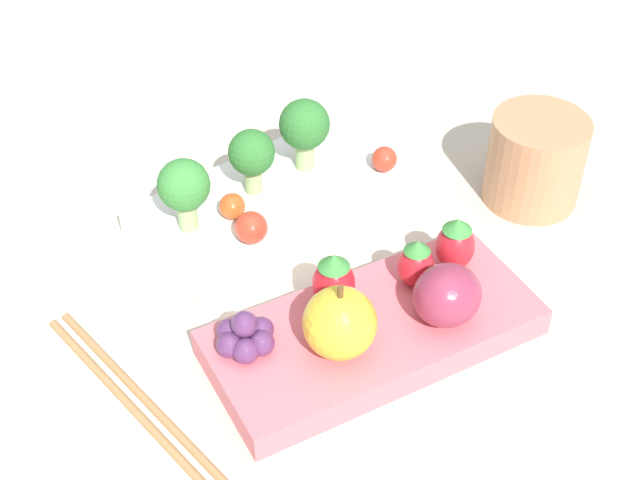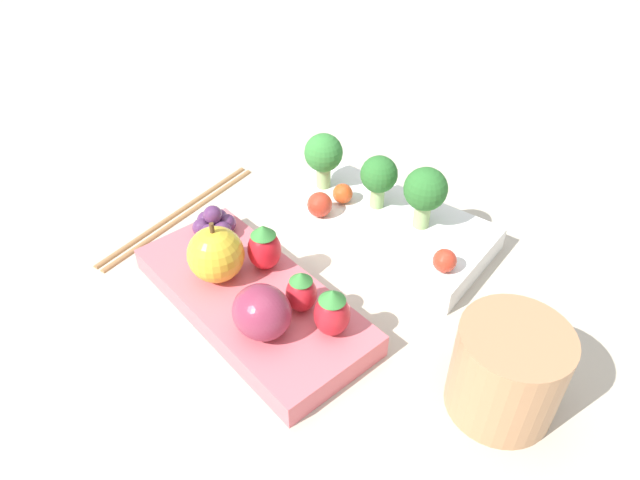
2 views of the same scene
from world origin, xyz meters
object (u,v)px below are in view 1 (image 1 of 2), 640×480
object	(u,v)px
cherry_tomato_1	(232,206)
grape_cluster	(245,335)
strawberry_1	(416,263)
bento_box_savoury	(274,204)
apple	(340,323)
broccoli_floret_2	(254,154)
drinking_cup	(535,160)
bento_box_fruit	(373,332)
broccoli_floret_1	(184,187)
chopsticks_pair	(142,405)
strawberry_0	(455,244)
cherry_tomato_0	(384,159)
broccoli_floret_0	(304,127)
strawberry_2	(334,281)
plum	(447,295)
cherry_tomato_2	(251,228)

from	to	relation	value
cherry_tomato_1	grape_cluster	bearing A→B (deg)	-116.66
strawberry_1	cherry_tomato_1	bearing A→B (deg)	117.99
bento_box_savoury	apple	size ratio (longest dim) A/B	3.92
broccoli_floret_2	drinking_cup	size ratio (longest dim) A/B	0.71
bento_box_fruit	broccoli_floret_1	xyz separation A→B (m)	(-0.06, 0.15, 0.05)
broccoli_floret_2	apple	distance (m)	0.18
broccoli_floret_2	chopsticks_pair	size ratio (longest dim) A/B	0.26
cherry_tomato_1	strawberry_0	size ratio (longest dim) A/B	0.46
bento_box_savoury	cherry_tomato_0	distance (m)	0.10
bento_box_savoury	broccoli_floret_0	distance (m)	0.07
bento_box_fruit	strawberry_1	distance (m)	0.06
strawberry_1	broccoli_floret_1	bearing A→B (deg)	126.44
cherry_tomato_0	cherry_tomato_1	xyz separation A→B (m)	(-0.13, 0.02, -0.00)
broccoli_floret_1	cherry_tomato_0	distance (m)	0.17
broccoli_floret_0	cherry_tomato_0	world-z (taller)	broccoli_floret_0
drinking_cup	broccoli_floret_0	bearing A→B (deg)	143.09
grape_cluster	drinking_cup	distance (m)	0.29
strawberry_1	strawberry_2	xyz separation A→B (m)	(-0.06, 0.02, 0.00)
broccoli_floret_0	grape_cluster	bearing A→B (deg)	-135.21
cherry_tomato_0	cherry_tomato_1	distance (m)	0.13
apple	plum	world-z (taller)	apple
grape_cluster	bento_box_fruit	bearing A→B (deg)	-19.71
cherry_tomato_2	strawberry_1	size ratio (longest dim) A/B	0.63
strawberry_2	chopsticks_pair	bearing A→B (deg)	175.84
apple	drinking_cup	distance (m)	0.25
strawberry_1	plum	xyz separation A→B (m)	(-0.00, -0.04, 0.00)
broccoli_floret_2	bento_box_fruit	bearing A→B (deg)	-92.71
plum	grape_cluster	world-z (taller)	plum
bento_box_fruit	grape_cluster	distance (m)	0.09
broccoli_floret_0	cherry_tomato_0	size ratio (longest dim) A/B	2.99
chopsticks_pair	strawberry_2	bearing A→B (deg)	-4.16
broccoli_floret_2	drinking_cup	xyz separation A→B (m)	(0.20, -0.11, -0.02)
broccoli_floret_2	grape_cluster	bearing A→B (deg)	-123.89
cherry_tomato_0	apple	size ratio (longest dim) A/B	0.36
strawberry_1	chopsticks_pair	distance (m)	0.21
cherry_tomato_0	cherry_tomato_1	bearing A→B (deg)	172.20
cherry_tomato_0	apple	bearing A→B (deg)	-136.14
bento_box_savoury	cherry_tomato_0	world-z (taller)	cherry_tomato_0
broccoli_floret_0	cherry_tomato_0	bearing A→B (deg)	-37.63
bento_box_fruit	strawberry_1	bearing A→B (deg)	16.86
plum	chopsticks_pair	bearing A→B (deg)	162.10
strawberry_2	grape_cluster	size ratio (longest dim) A/B	1.09
cherry_tomato_1	broccoli_floret_2	bearing A→B (deg)	29.40
cherry_tomato_2	grape_cluster	world-z (taller)	grape_cluster
plum	chopsticks_pair	xyz separation A→B (m)	(-0.20, 0.06, -0.04)
bento_box_fruit	strawberry_1	xyz separation A→B (m)	(0.05, 0.01, 0.03)
strawberry_0	cherry_tomato_0	bearing A→B (deg)	77.09
cherry_tomato_1	drinking_cup	bearing A→B (deg)	-21.49
chopsticks_pair	cherry_tomato_1	bearing A→B (deg)	38.92
bento_box_fruit	grape_cluster	size ratio (longest dim) A/B	5.69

